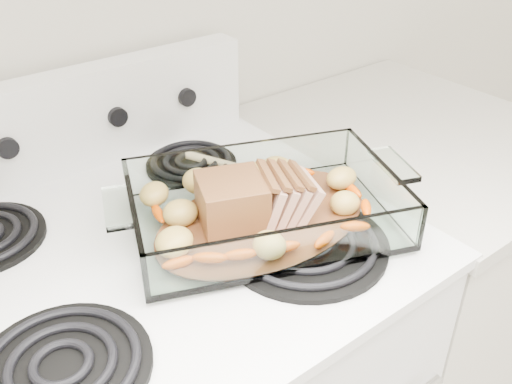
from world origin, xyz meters
TOP-DOWN VIEW (x-y plane):
  - counter_right at (0.67, 1.66)m, footprint 0.58×0.68m
  - baking_dish at (0.17, 1.57)m, footprint 0.40×0.27m
  - pork_roast at (0.15, 1.57)m, footprint 0.18×0.10m
  - roast_vegetables at (0.17, 1.61)m, footprint 0.32×0.17m
  - wooden_spoon at (0.29, 1.67)m, footprint 0.16×0.26m

SIDE VIEW (x-z plane):
  - counter_right at x=0.67m, z-range 0.00..0.93m
  - wooden_spoon at x=0.29m, z-range 0.93..0.96m
  - baking_dish at x=0.17m, z-range 0.93..1.00m
  - roast_vegetables at x=0.17m, z-range 0.95..0.99m
  - pork_roast at x=0.15m, z-range 0.95..1.03m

